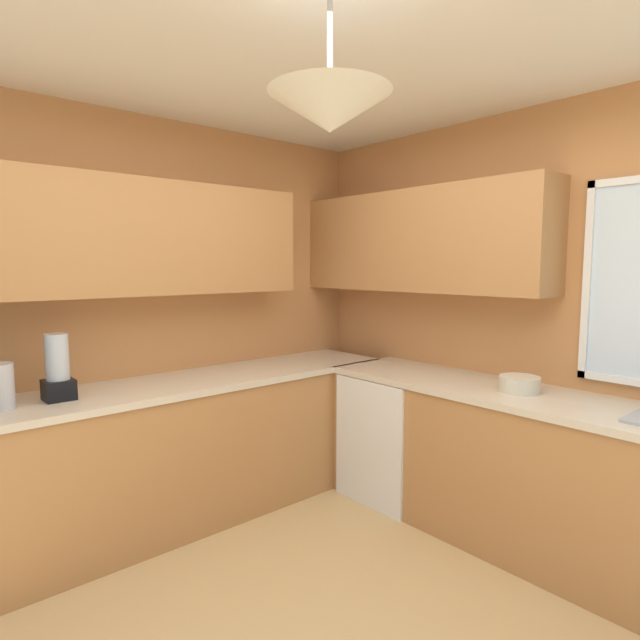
{
  "coord_description": "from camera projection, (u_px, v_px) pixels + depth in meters",
  "views": [
    {
      "loc": [
        1.4,
        -1.26,
        1.64
      ],
      "look_at": [
        -0.71,
        0.58,
        1.34
      ],
      "focal_mm": 29.1,
      "sensor_mm": 36.0,
      "label": 1
    }
  ],
  "objects": [
    {
      "name": "counter_run_back",
      "position": [
        561.0,
        482.0,
        2.83
      ],
      "size": [
        3.04,
        0.65,
        0.91
      ],
      "color": "#AD7542",
      "rests_on": "ground_plane"
    },
    {
      "name": "dishwasher",
      "position": [
        396.0,
        435.0,
        3.68
      ],
      "size": [
        0.6,
        0.6,
        0.87
      ],
      "primitive_type": "cube",
      "color": "white",
      "rests_on": "ground_plane"
    },
    {
      "name": "bowl",
      "position": [
        520.0,
        384.0,
        2.97
      ],
      "size": [
        0.23,
        0.23,
        0.09
      ],
      "primitive_type": "cylinder",
      "color": "beige",
      "rests_on": "counter_run_back"
    },
    {
      "name": "counter_run_left",
      "position": [
        155.0,
        457.0,
        3.2
      ],
      "size": [
        0.65,
        3.39,
        0.91
      ],
      "color": "#AD7542",
      "rests_on": "ground_plane"
    },
    {
      "name": "blender_appliance",
      "position": [
        58.0,
        370.0,
        2.79
      ],
      "size": [
        0.15,
        0.15,
        0.36
      ],
      "color": "black",
      "rests_on": "counter_run_left"
    },
    {
      "name": "room_shell",
      "position": [
        310.0,
        227.0,
        2.82
      ],
      "size": [
        3.95,
        3.78,
        2.65
      ],
      "color": "#C6844C",
      "rests_on": "ground_plane"
    }
  ]
}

